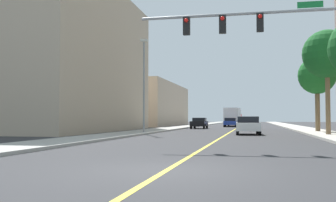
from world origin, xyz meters
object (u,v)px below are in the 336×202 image
at_px(car_black, 199,123).
at_px(delivery_truck, 233,116).
at_px(street_lamp, 144,80).
at_px(palm_far, 317,76).
at_px(car_blue, 230,122).
at_px(car_gray, 247,123).
at_px(traffic_signal_mast, 280,38).
at_px(palm_mid, 327,55).
at_px(car_white, 248,125).

height_order(car_black, delivery_truck, delivery_truck).
relative_size(street_lamp, palm_far, 1.14).
height_order(car_blue, delivery_truck, delivery_truck).
bearing_deg(car_gray, traffic_signal_mast, -87.15).
bearing_deg(delivery_truck, car_gray, -80.25).
height_order(palm_far, car_gray, palm_far).
xyz_separation_m(palm_mid, car_black, (-12.00, 19.49, -5.24)).
height_order(car_gray, car_white, car_gray).
height_order(traffic_signal_mast, car_black, traffic_signal_mast).
bearing_deg(street_lamp, car_black, 83.37).
xyz_separation_m(traffic_signal_mast, car_blue, (-4.61, 42.50, -4.22)).
bearing_deg(palm_far, car_black, 135.86).
bearing_deg(palm_mid, car_black, 121.64).
relative_size(palm_far, car_gray, 1.49).
bearing_deg(street_lamp, palm_mid, -4.30).
distance_m(palm_mid, delivery_truck, 38.75).
bearing_deg(palm_far, car_blue, 111.79).
bearing_deg(car_black, palm_far, 135.68).
distance_m(street_lamp, palm_mid, 14.27).
relative_size(car_black, car_blue, 1.02).
xyz_separation_m(street_lamp, car_gray, (8.13, 17.07, -3.67)).
distance_m(car_gray, car_white, 15.92).
height_order(street_lamp, car_white, street_lamp).
xyz_separation_m(street_lamp, palm_far, (14.55, 6.38, 0.71)).
height_order(traffic_signal_mast, palm_mid, palm_mid).
relative_size(traffic_signal_mast, car_white, 2.19).
bearing_deg(delivery_truck, traffic_signal_mast, -82.84).
bearing_deg(car_black, palm_mid, 121.45).
bearing_deg(delivery_truck, car_black, -98.52).
distance_m(traffic_signal_mast, street_lamp, 16.69).
relative_size(palm_mid, delivery_truck, 0.92).
bearing_deg(car_white, palm_far, 38.19).
relative_size(palm_mid, car_blue, 1.78).
distance_m(street_lamp, car_blue, 29.91).
xyz_separation_m(traffic_signal_mast, delivery_truck, (-4.58, 49.78, -3.33)).
bearing_deg(car_blue, car_black, -107.51).
bearing_deg(car_gray, delivery_truck, 97.10).
distance_m(palm_far, car_black, 17.85).
height_order(traffic_signal_mast, street_lamp, street_lamp).
relative_size(palm_far, car_white, 1.52).
distance_m(palm_far, car_blue, 24.94).
height_order(palm_mid, car_black, palm_mid).
bearing_deg(car_white, palm_mid, -23.36).
height_order(car_white, delivery_truck, delivery_truck).
height_order(palm_far, car_black, palm_far).
bearing_deg(car_gray, palm_far, -59.77).
bearing_deg(street_lamp, car_gray, 64.54).
bearing_deg(palm_mid, traffic_signal_mast, -108.52).
distance_m(traffic_signal_mast, palm_mid, 12.97).
relative_size(street_lamp, car_gray, 1.71).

